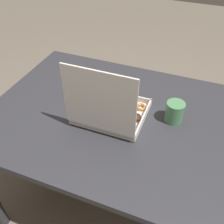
# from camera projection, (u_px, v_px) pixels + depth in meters

# --- Properties ---
(ground_plane) EXTENTS (8.00, 8.00, 0.00)m
(ground_plane) POSITION_uv_depth(u_px,v_px,m) (116.00, 197.00, 1.70)
(ground_plane) COLOR #6B6054
(dining_table) EXTENTS (1.22, 0.89, 0.71)m
(dining_table) POSITION_uv_depth(u_px,v_px,m) (117.00, 128.00, 1.29)
(dining_table) COLOR #2D2D33
(dining_table) RESTS_ON ground_plane
(donut_box) EXTENTS (0.31, 0.28, 0.32)m
(donut_box) POSITION_uv_depth(u_px,v_px,m) (109.00, 110.00, 1.17)
(donut_box) COLOR silver
(donut_box) RESTS_ON dining_table
(coffee_mug) EXTENTS (0.08, 0.08, 0.10)m
(coffee_mug) POSITION_uv_depth(u_px,v_px,m) (175.00, 112.00, 1.18)
(coffee_mug) COLOR #4C8456
(coffee_mug) RESTS_ON dining_table
(paper_napkin) EXTENTS (0.17, 0.13, 0.01)m
(paper_napkin) POSITION_uv_depth(u_px,v_px,m) (119.00, 83.00, 1.43)
(paper_napkin) COLOR beige
(paper_napkin) RESTS_ON dining_table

